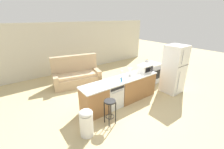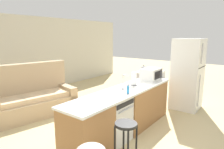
% 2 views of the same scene
% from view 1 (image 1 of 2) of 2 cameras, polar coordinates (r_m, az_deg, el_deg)
% --- Properties ---
extents(ground_plane, '(24.00, 24.00, 0.00)m').
position_cam_1_polar(ground_plane, '(5.37, 2.13, -10.96)').
color(ground_plane, tan).
extents(wall_back, '(10.00, 0.06, 2.60)m').
position_cam_1_polar(wall_back, '(8.49, -14.30, 10.07)').
color(wall_back, beige).
rests_on(wall_back, ground_plane).
extents(kitchen_counter, '(2.94, 0.66, 0.90)m').
position_cam_1_polar(kitchen_counter, '(5.29, 4.23, -6.27)').
color(kitchen_counter, '#9E6B3D').
rests_on(kitchen_counter, ground_plane).
extents(dishwasher, '(0.58, 0.61, 0.84)m').
position_cam_1_polar(dishwasher, '(5.02, -0.05, -7.83)').
color(dishwasher, silver).
rests_on(dishwasher, ground_plane).
extents(stove_range, '(0.76, 0.68, 0.90)m').
position_cam_1_polar(stove_range, '(7.04, 14.46, 0.57)').
color(stove_range, '#A8AAB2').
rests_on(stove_range, ground_plane).
extents(refrigerator, '(0.72, 0.73, 1.88)m').
position_cam_1_polar(refrigerator, '(6.30, 22.51, 1.85)').
color(refrigerator, silver).
rests_on(refrigerator, ground_plane).
extents(microwave, '(0.50, 0.37, 0.28)m').
position_cam_1_polar(microwave, '(5.75, 12.49, 2.29)').
color(microwave, white).
rests_on(microwave, kitchen_counter).
extents(sink_faucet, '(0.07, 0.18, 0.30)m').
position_cam_1_polar(sink_faucet, '(5.02, 3.52, -0.18)').
color(sink_faucet, silver).
rests_on(sink_faucet, kitchen_counter).
extents(paper_towel_roll, '(0.14, 0.14, 0.28)m').
position_cam_1_polar(paper_towel_roll, '(5.29, 6.96, 0.95)').
color(paper_towel_roll, '#4C4C51').
rests_on(paper_towel_roll, kitchen_counter).
extents(soap_bottle, '(0.06, 0.06, 0.18)m').
position_cam_1_polar(soap_bottle, '(4.78, 3.58, -2.07)').
color(soap_bottle, '#338CCC').
rests_on(soap_bottle, kitchen_counter).
extents(kettle, '(0.21, 0.17, 0.19)m').
position_cam_1_polar(kettle, '(6.83, 13.14, 4.79)').
color(kettle, '#B2B2B7').
rests_on(kettle, stove_range).
extents(bar_stool, '(0.32, 0.32, 0.74)m').
position_cam_1_polar(bar_stool, '(4.21, -0.80, -12.31)').
color(bar_stool, black).
rests_on(bar_stool, ground_plane).
extents(trash_bin, '(0.35, 0.35, 0.74)m').
position_cam_1_polar(trash_bin, '(3.99, -9.72, -17.64)').
color(trash_bin, white).
rests_on(trash_bin, ground_plane).
extents(couch, '(2.14, 1.28, 1.27)m').
position_cam_1_polar(couch, '(6.86, -13.38, -0.40)').
color(couch, tan).
rests_on(couch, ground_plane).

